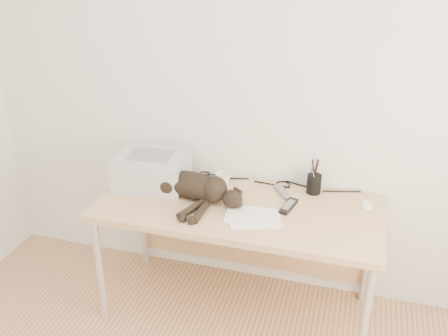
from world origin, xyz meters
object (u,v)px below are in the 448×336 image
(desk, at_px, (242,218))
(cat, at_px, (190,187))
(mug, at_px, (223,180))
(mouse, at_px, (367,204))
(printer, at_px, (152,169))
(pen_cup, at_px, (314,184))

(desk, relative_size, cat, 2.20)
(cat, height_order, mug, cat)
(mouse, bearing_deg, mug, 170.69)
(mouse, bearing_deg, cat, -178.35)
(printer, xyz_separation_m, mouse, (1.27, 0.08, -0.08))
(cat, bearing_deg, desk, 23.89)
(mug, relative_size, mouse, 0.88)
(pen_cup, bearing_deg, mug, -172.45)
(mug, height_order, pen_cup, pen_cup)
(desk, distance_m, mouse, 0.72)
(desk, bearing_deg, mouse, 8.58)
(pen_cup, relative_size, mouse, 2.01)
(desk, bearing_deg, mug, 142.22)
(printer, distance_m, mouse, 1.27)
(printer, xyz_separation_m, pen_cup, (0.96, 0.15, -0.03))
(mug, xyz_separation_m, mouse, (0.84, -0.01, -0.03))
(desk, xyz_separation_m, printer, (-0.57, 0.03, 0.23))
(desk, relative_size, pen_cup, 7.41)
(mug, distance_m, mouse, 0.84)
(cat, relative_size, mug, 7.76)
(desk, xyz_separation_m, cat, (-0.29, -0.08, 0.21))
(desk, xyz_separation_m, mouse, (0.70, 0.11, 0.15))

